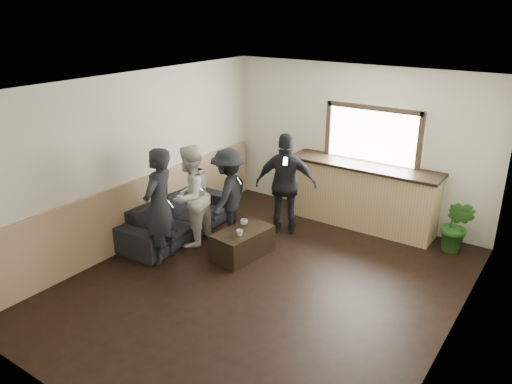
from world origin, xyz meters
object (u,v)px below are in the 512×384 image
Objects in this scene: sofa at (177,216)px; person_d at (286,184)px; bar_counter at (362,191)px; cup_a at (244,222)px; coffee_table at (243,243)px; person_c at (228,194)px; potted_plant at (457,226)px; person_a at (159,206)px; cup_b at (240,233)px; person_b at (190,196)px.

person_d is at bearing -55.81° from sofa.
cup_a is (-1.16, -1.98, -0.16)m from bar_counter.
person_c is (-0.58, 0.40, 0.57)m from coffee_table.
person_c is (-0.47, 0.21, 0.31)m from cup_a.
cup_a is at bearing 54.05° from person_c.
cup_a is 3.39m from potted_plant.
person_c is at bearing -66.98° from sofa.
person_d is (-2.65, -0.89, 0.43)m from potted_plant.
sofa is 1.29× the size of person_d.
person_c is at bearing 149.68° from person_a.
person_a is at bearing -146.55° from cup_b.
person_b is at bearing 23.39° from person_d.
cup_a is at bearing 119.97° from coffee_table.
bar_counter is 1.19× the size of sofa.
cup_b is 0.05× the size of person_a.
cup_a is 1.38m from person_a.
person_c reaches higher than sofa.
potted_plant is 0.54× the size of person_b.
sofa is at bearing -179.99° from coffee_table.
sofa is 1.49m from cup_b.
person_b is (-3.68, -2.15, 0.39)m from potted_plant.
sofa is 1.25× the size of person_a.
bar_counter reaches higher than sofa.
bar_counter is at bearing 175.13° from potted_plant.
sofa is at bearing -153.83° from potted_plant.
person_d is at bearing 126.01° from person_c.
coffee_table is (-1.05, -2.17, -0.42)m from bar_counter.
person_c is (-0.65, 0.57, 0.31)m from cup_b.
person_a is (-0.94, -0.83, 0.69)m from coffee_table.
person_a reaches higher than person_d.
cup_b is (0.07, -0.17, 0.26)m from coffee_table.
person_a reaches higher than potted_plant.
sofa is at bearing -75.37° from person_c.
person_d reaches higher than cup_b.
person_b reaches higher than potted_plant.
sofa reaches higher than cup_b.
coffee_table is at bearing 112.46° from cup_b.
person_b is at bearing -149.67° from potted_plant.
bar_counter is 3.62m from person_a.
cup_b is (1.47, -0.17, 0.15)m from sofa.
person_a is at bearing -154.23° from sofa.
bar_counter is 1.70m from potted_plant.
person_a is at bearing -138.25° from coffee_table.
coffee_table is 9.85× the size of cup_b.
person_a is at bearing -6.32° from person_b.
cup_a is 0.07× the size of person_c.
person_b is at bearing -172.55° from coffee_table.
sofa is 1.31m from cup_a.
coffee_table is at bearing -143.40° from potted_plant.
person_a is at bearing -142.02° from potted_plant.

